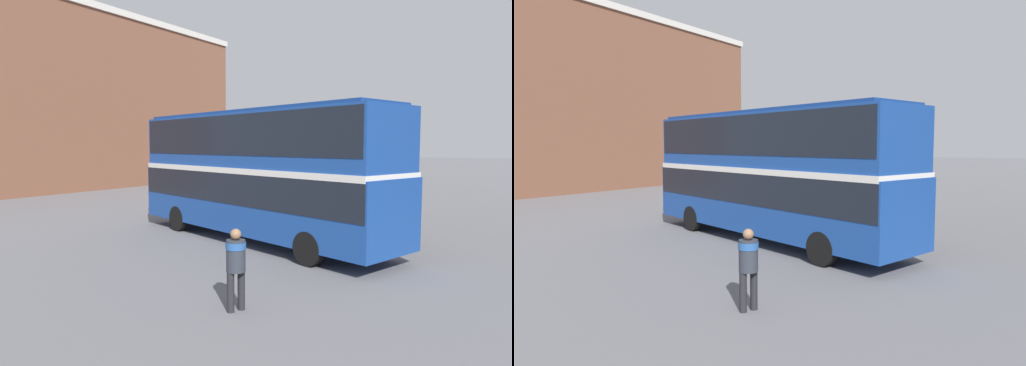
{
  "view_description": "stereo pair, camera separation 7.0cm",
  "coord_description": "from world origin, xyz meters",
  "views": [
    {
      "loc": [
        8.71,
        -13.87,
        3.46
      ],
      "look_at": [
        -0.39,
        -0.24,
        2.1
      ],
      "focal_mm": 32.0,
      "sensor_mm": 36.0,
      "label": 1
    },
    {
      "loc": [
        8.77,
        -13.83,
        3.46
      ],
      "look_at": [
        -0.39,
        -0.24,
        2.1
      ],
      "focal_mm": 32.0,
      "sensor_mm": 36.0,
      "label": 2
    }
  ],
  "objects": [
    {
      "name": "ground_plane",
      "position": [
        0.0,
        0.0,
        0.0
      ],
      "size": [
        240.0,
        240.0,
        0.0
      ],
      "primitive_type": "plane",
      "color": "slate"
    },
    {
      "name": "pedestrian_foreground",
      "position": [
        3.21,
        -6.38,
        1.06
      ],
      "size": [
        0.55,
        0.55,
        1.74
      ],
      "rotation": [
        0.0,
        0.0,
        2.77
      ],
      "color": "#232328",
      "rests_on": "ground_plane"
    },
    {
      "name": "parked_car_kerb_near",
      "position": [
        -7.0,
        9.08,
        0.75
      ],
      "size": [
        4.97,
        2.88,
        1.5
      ],
      "rotation": [
        0.0,
        0.0,
        0.23
      ],
      "color": "black",
      "rests_on": "ground_plane"
    },
    {
      "name": "double_decker_bus",
      "position": [
        -0.39,
        -0.24,
        2.67
      ],
      "size": [
        11.75,
        5.59,
        4.66
      ],
      "rotation": [
        0.0,
        0.0,
        -0.27
      ],
      "color": "#194293",
      "rests_on": "ground_plane"
    },
    {
      "name": "building_row_left",
      "position": [
        -26.4,
        8.31,
        7.06
      ],
      "size": [
        11.88,
        32.39,
        14.1
      ],
      "color": "brown",
      "rests_on": "ground_plane"
    }
  ]
}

